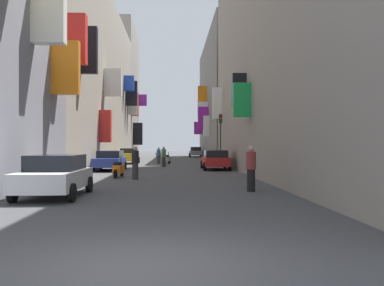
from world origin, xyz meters
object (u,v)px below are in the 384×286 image
Objects in this scene: parked_car_white at (55,175)px; parked_car_blue at (110,160)px; pedestrian_near_right at (164,157)px; scooter_silver at (167,159)px; pedestrian_crossing at (251,169)px; scooter_white at (136,157)px; pedestrian_mid_street at (135,163)px; parked_car_yellow at (129,155)px; traffic_light_near_corner at (221,131)px; parked_car_grey at (196,152)px; scooter_orange at (119,169)px; pedestrian_near_left at (159,155)px; scooter_green at (158,154)px; parked_car_red at (215,159)px.

parked_car_blue is at bearing 91.30° from parked_car_white.
parked_car_blue is 5.78m from pedestrian_near_right.
scooter_silver is 0.99× the size of pedestrian_crossing.
parked_car_blue reaches higher than scooter_white.
scooter_white is at bearing 105.32° from pedestrian_near_right.
scooter_white is 1.02× the size of pedestrian_mid_street.
parked_car_yellow is 2.39× the size of pedestrian_near_right.
pedestrian_near_right is 11.94m from pedestrian_mid_street.
traffic_light_near_corner reaches higher than scooter_silver.
pedestrian_crossing is 1.07× the size of pedestrian_near_right.
pedestrian_mid_street is at bearing -98.06° from parked_car_grey.
scooter_orange is 16.54m from pedestrian_near_left.
parked_car_blue is at bearing 103.20° from scooter_orange.
scooter_silver is at bearing -18.68° from parked_car_yellow.
parked_car_yellow is 17.86m from pedestrian_mid_street.
scooter_white is 14.70m from traffic_light_near_corner.
parked_car_grey reaches higher than parked_car_blue.
scooter_green is at bearing -156.53° from parked_car_grey.
parked_car_blue is at bearing -148.40° from traffic_light_near_corner.
traffic_light_near_corner reaches higher than pedestrian_crossing.
pedestrian_near_left is 5.96m from pedestrian_near_right.
parked_car_yellow is 0.90× the size of traffic_light_near_corner.
parked_car_red is 9.02m from scooter_orange.
scooter_orange is 10.78m from pedestrian_near_right.
pedestrian_crossing is 1.15× the size of pedestrian_near_left.
parked_car_red is at bearing -65.48° from pedestrian_near_left.
pedestrian_crossing reaches higher than pedestrian_near_right.
parked_car_red is 2.30× the size of scooter_white.
parked_car_red is at bearing -53.00° from parked_car_yellow.
parked_car_blue is 1.10× the size of parked_car_white.
parked_car_red reaches higher than scooter_orange.
parked_car_yellow is 2.25× the size of scooter_orange.
parked_car_white reaches higher than scooter_green.
pedestrian_crossing is 0.40× the size of traffic_light_near_corner.
pedestrian_near_right reaches higher than scooter_white.
parked_car_red is 2.28× the size of scooter_green.
parked_car_blue is 14.25m from parked_car_white.
parked_car_red is at bearing -90.43° from parked_car_grey.
pedestrian_near_left is (-4.71, -19.58, -0.00)m from parked_car_grey.
scooter_silver is 0.40× the size of traffic_light_near_corner.
traffic_light_near_corner is (4.80, 0.77, 2.17)m from pedestrian_near_right.
pedestrian_crossing reaches higher than parked_car_yellow.
parked_car_white is 0.95× the size of parked_car_grey.
pedestrian_near_left is at bearing -67.11° from scooter_white.
pedestrian_mid_street is (2.15, 6.81, 0.10)m from parked_car_white.
parked_car_blue is 0.99× the size of traffic_light_near_corner.
traffic_light_near_corner is (4.62, -3.82, 2.53)m from scooter_silver.
scooter_orange is at bearing -99.97° from parked_car_grey.
parked_car_grey reaches higher than scooter_white.
traffic_light_near_corner reaches higher than pedestrian_mid_street.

